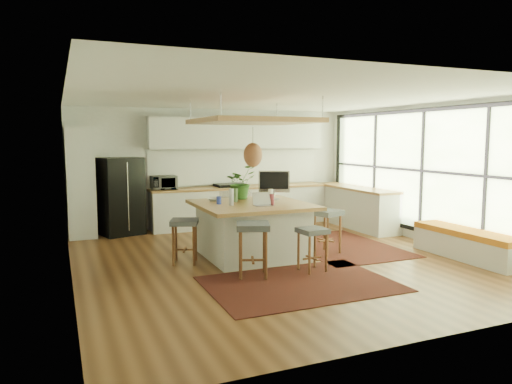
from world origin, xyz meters
name	(u,v)px	position (x,y,z in m)	size (l,w,h in m)	color
floor	(278,259)	(0.00, 0.00, 0.00)	(7.00, 7.00, 0.00)	#502E17
ceiling	(279,97)	(0.00, 0.00, 2.70)	(7.00, 7.00, 0.00)	white
wall_back	(214,168)	(0.00, 3.50, 1.35)	(6.50, 6.50, 0.00)	silver
wall_front	(433,208)	(0.00, -3.50, 1.35)	(6.50, 6.50, 0.00)	silver
wall_left	(68,187)	(-3.25, 0.00, 1.35)	(7.00, 7.00, 0.00)	silver
wall_right	(431,174)	(3.25, 0.00, 1.35)	(7.00, 7.00, 0.00)	silver
window_wall	(430,171)	(3.22, 0.00, 1.40)	(0.10, 6.20, 2.60)	black
pantry	(81,183)	(-2.95, 3.18, 1.12)	(0.55, 0.60, 2.25)	beige
back_counter_base	(241,207)	(0.55, 3.18, 0.44)	(4.20, 0.60, 0.88)	beige
back_counter_top	(241,187)	(0.55, 3.18, 0.90)	(4.24, 0.64, 0.05)	olive
backsplash	(236,167)	(0.55, 3.48, 1.35)	(4.20, 0.02, 0.80)	white
upper_cabinets	(239,133)	(0.55, 3.32, 2.15)	(4.20, 0.34, 0.70)	beige
range	(231,205)	(0.30, 3.18, 0.50)	(0.76, 0.62, 1.00)	#A5A5AA
right_counter_base	(356,208)	(2.93, 2.00, 0.44)	(0.60, 2.50, 0.88)	beige
right_counter_top	(356,188)	(2.93, 2.00, 0.90)	(0.64, 2.54, 0.05)	olive
window_bench	(467,244)	(2.95, -1.20, 0.25)	(0.52, 2.00, 0.50)	beige
ceiling_panel	(253,137)	(-0.30, 0.40, 2.05)	(1.86, 1.86, 0.80)	olive
rug_near	(300,284)	(-0.31, -1.37, 0.01)	(2.60, 1.80, 0.01)	black
rug_right	(340,246)	(1.49, 0.41, 0.01)	(1.80, 2.60, 0.01)	black
fridge	(121,191)	(-2.16, 3.17, 0.93)	(0.81, 0.64, 1.64)	black
island	(252,230)	(-0.34, 0.36, 0.47)	(1.85, 1.85, 0.93)	olive
stool_near_left	(253,253)	(-0.78, -0.77, 0.35)	(0.47, 0.47, 0.80)	#45484C
stool_near_right	(312,249)	(0.16, -0.86, 0.35)	(0.40, 0.40, 0.67)	#45484C
stool_right_front	(326,234)	(0.95, 0.04, 0.35)	(0.46, 0.46, 0.78)	#45484C
stool_right_back	(304,226)	(0.96, 0.86, 0.35)	(0.39, 0.39, 0.66)	#45484C
stool_left_side	(185,242)	(-1.52, 0.37, 0.35)	(0.43, 0.43, 0.72)	#45484C
laptop	(264,199)	(-0.29, -0.03, 1.05)	(0.31, 0.33, 0.23)	#A5A5AA
monitor	(274,185)	(0.22, 0.65, 1.19)	(0.57, 0.20, 0.53)	#A5A5AA
microwave	(164,181)	(-1.25, 3.20, 1.11)	(0.53, 0.30, 0.36)	#A5A5AA
island_plant	(241,186)	(-0.30, 0.99, 1.17)	(0.55, 0.62, 0.48)	#1E4C19
island_bowl	(214,200)	(-0.86, 0.84, 0.96)	(0.22, 0.22, 0.05)	white
island_bottle_0	(219,198)	(-0.89, 0.46, 1.03)	(0.07, 0.07, 0.19)	blue
island_bottle_1	(233,200)	(-0.74, 0.21, 1.03)	(0.07, 0.07, 0.19)	#BBBEC2
island_bottle_2	(273,199)	(-0.09, 0.06, 1.03)	(0.07, 0.07, 0.19)	maroon
island_bottle_3	(269,196)	(0.01, 0.41, 1.03)	(0.07, 0.07, 0.19)	white
island_bottle_4	(236,196)	(-0.54, 0.61, 1.03)	(0.07, 0.07, 0.19)	#537244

